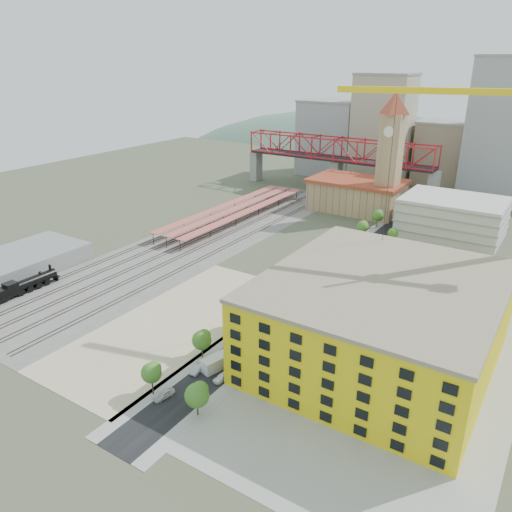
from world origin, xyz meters
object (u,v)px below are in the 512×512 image
Objects in this scene: site_trailer_b at (253,336)px; car_0 at (164,395)px; site_trailer_d at (303,297)px; clock_tower at (391,145)px; construction_building at (380,320)px; site_trailer_a at (224,359)px; locomotive at (23,286)px; site_trailer_c at (293,305)px.

car_0 is (-3.00, -26.01, -0.54)m from site_trailer_b.
site_trailer_b is 23.92m from site_trailer_d.
clock_tower is 107.36m from construction_building.
construction_building is at bearing 31.50° from site_trailer_b.
site_trailer_a is at bearing -142.76° from construction_building.
construction_building is at bearing 52.16° from site_trailer_a.
site_trailer_d is at bearing 29.46° from locomotive.
site_trailer_a is 2.33× the size of car_0.
locomotive is 67.34m from site_trailer_b.
clock_tower is at bearing 95.84° from site_trailer_d.
locomotive is at bearing -166.53° from construction_building.
site_trailer_a reaches higher than site_trailer_d.
site_trailer_c is at bearing 104.92° from site_trailer_a.
construction_building reaches higher than locomotive.
construction_building is at bearing -29.93° from site_trailer_d.
site_trailer_a is at bearing -86.18° from clock_tower.
locomotive is at bearing -115.42° from clock_tower.
car_0 is at bearing -11.36° from locomotive.
site_trailer_c is (0.00, 18.79, -0.09)m from site_trailer_b.
construction_building is 31.20m from site_trailer_d.
car_0 is (-29.00, -34.70, -8.65)m from construction_building.
site_trailer_b reaches higher than site_trailer_c.
clock_tower reaches higher than construction_building.
site_trailer_c is 0.92× the size of site_trailer_d.
construction_building is (34.00, -99.99, -19.29)m from clock_tower.
clock_tower is 5.49× the size of site_trailer_b.
site_trailer_a is (66.00, 2.28, -0.73)m from locomotive.
site_trailer_d is at bearing 96.00° from car_0.
site_trailer_b is at bearing -86.69° from site_trailer_c.
clock_tower is at bearing 107.24° from site_trailer_b.
construction_building is at bearing -71.22° from clock_tower.
site_trailer_c is at bearing -89.55° from site_trailer_d.
site_trailer_b is at bearing 11.44° from locomotive.
site_trailer_c reaches higher than car_0.
site_trailer_c is at bearing 95.61° from car_0.
site_trailer_c is at bearing -84.91° from clock_tower.
site_trailer_a reaches higher than car_0.
car_0 is (-3.00, -44.80, -0.45)m from site_trailer_c.
car_0 is (-3.00, -49.93, -0.56)m from site_trailer_d.
site_trailer_d is at bearing 93.31° from site_trailer_c.
locomotive is at bearing -150.09° from site_trailer_d.
locomotive is 2.40× the size of site_trailer_d.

